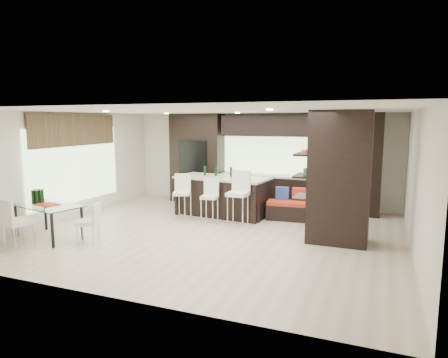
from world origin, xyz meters
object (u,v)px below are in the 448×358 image
at_px(stool_left, 182,201).
at_px(chair_far, 4,227).
at_px(stool_right, 238,204).
at_px(chair_near, 18,225).
at_px(chair_end, 88,225).
at_px(bench, 291,211).
at_px(stool_mid, 210,205).
at_px(floor_vase, 322,217).
at_px(kitchen_island, 222,196).
at_px(dining_table, 49,222).

height_order(stool_left, chair_far, stool_left).
xyz_separation_m(stool_right, chair_near, (-3.39, -3.22, -0.06)).
bearing_deg(chair_end, chair_far, 94.39).
bearing_deg(chair_end, stool_right, -64.36).
relative_size(bench, chair_near, 1.33).
relative_size(stool_mid, floor_vase, 0.82).
bearing_deg(kitchen_island, stool_mid, -83.64).
distance_m(stool_mid, stool_right, 0.76).
bearing_deg(chair_end, bench, -65.56).
relative_size(stool_left, floor_vase, 0.88).
bearing_deg(stool_right, kitchen_island, 133.47).
bearing_deg(chair_near, stool_left, 71.29).
relative_size(bench, chair_end, 1.61).
xyz_separation_m(stool_mid, dining_table, (-2.64, -2.51, -0.07)).
relative_size(floor_vase, chair_far, 1.41).
distance_m(bench, floor_vase, 1.87).
distance_m(stool_left, bench, 2.78).
bearing_deg(bench, chair_far, -144.86).
bearing_deg(bench, kitchen_island, 179.02).
height_order(stool_left, chair_near, chair_near).
bearing_deg(chair_near, stool_mid, 62.43).
height_order(chair_near, chair_end, chair_near).
xyz_separation_m(floor_vase, dining_table, (-5.45, -1.88, -0.17)).
xyz_separation_m(kitchen_island, stool_left, (-0.76, -0.83, -0.05)).
relative_size(chair_near, chair_end, 1.21).
xyz_separation_m(stool_right, chair_end, (-2.36, -2.47, -0.14)).
relative_size(stool_right, dining_table, 0.70).
bearing_deg(chair_far, bench, 34.29).
height_order(stool_mid, chair_end, stool_mid).
height_order(floor_vase, dining_table, floor_vase).
height_order(kitchen_island, floor_vase, floor_vase).
bearing_deg(chair_near, chair_end, 47.38).
height_order(stool_mid, chair_far, stool_mid).
bearing_deg(chair_near, chair_far, -174.60).
bearing_deg(stool_left, floor_vase, -29.24).
distance_m(stool_left, floor_vase, 3.62).
bearing_deg(stool_right, floor_vase, -13.67).
height_order(floor_vase, chair_near, floor_vase).
xyz_separation_m(kitchen_island, chair_far, (-3.11, -4.04, -0.14)).
bearing_deg(kitchen_island, chair_far, -121.22).
distance_m(stool_mid, chair_near, 4.20).
relative_size(kitchen_island, bench, 1.98).
bearing_deg(stool_left, stool_mid, -18.41).
xyz_separation_m(stool_left, bench, (2.60, 0.96, -0.23)).
height_order(dining_table, chair_far, chair_far).
xyz_separation_m(stool_left, dining_table, (-1.88, -2.50, -0.10)).
bearing_deg(chair_far, stool_mid, 40.19).
xyz_separation_m(stool_left, floor_vase, (3.57, -0.61, 0.07)).
relative_size(stool_right, chair_near, 1.13).
height_order(stool_mid, dining_table, stool_mid).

